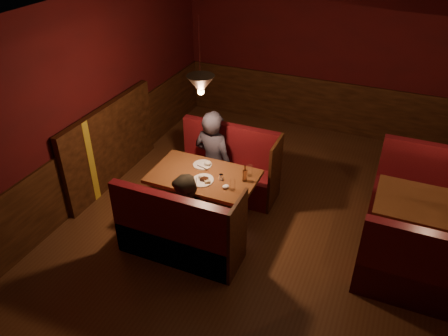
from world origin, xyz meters
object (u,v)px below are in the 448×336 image
at_px(second_bench_far, 431,197).
at_px(main_table, 205,186).
at_px(main_bench_near, 179,237).
at_px(diner_b, 187,203).
at_px(second_bench_near, 427,278).
at_px(second_table, 431,218).
at_px(main_bench_far, 229,172).
at_px(diner_a, 213,143).

bearing_deg(second_bench_far, main_table, -155.71).
xyz_separation_m(main_bench_near, diner_b, (0.02, 0.23, 0.38)).
height_order(main_bench_near, second_bench_near, second_bench_near).
distance_m(second_table, second_bench_far, 0.86).
bearing_deg(diner_b, second_bench_near, 5.54).
height_order(main_bench_far, diner_a, diner_a).
relative_size(main_bench_far, second_table, 1.13).
relative_size(main_table, diner_b, 1.00).
distance_m(second_table, diner_a, 3.06).
relative_size(main_bench_far, main_bench_near, 1.00).
distance_m(main_bench_near, second_table, 3.13).
bearing_deg(second_table, main_bench_far, 173.42).
distance_m(second_bench_far, diner_b, 3.44).
bearing_deg(diner_b, diner_a, 100.61).
xyz_separation_m(second_bench_far, diner_a, (-3.07, -0.63, 0.52)).
bearing_deg(main_bench_far, diner_a, -145.69).
distance_m(main_table, second_bench_near, 2.92).
bearing_deg(diner_b, main_table, 94.65).
bearing_deg(second_bench_far, diner_a, -168.41).
relative_size(second_table, diner_a, 0.80).
distance_m(second_bench_near, diner_a, 3.28).
distance_m(main_bench_far, diner_b, 1.44).
relative_size(second_table, diner_b, 0.97).
bearing_deg(main_table, main_bench_near, -88.89).
distance_m(main_table, main_bench_far, 0.85).
bearing_deg(main_table, diner_a, 104.74).
xyz_separation_m(main_bench_near, second_bench_far, (2.88, 2.12, 0.01)).
bearing_deg(second_bench_near, diner_a, 161.58).
distance_m(main_bench_near, diner_a, 1.59).
bearing_deg(second_bench_near, main_bench_near, -170.84).
height_order(main_bench_near, diner_b, diner_b).
relative_size(main_table, main_bench_near, 0.91).
height_order(diner_a, diner_b, diner_a).
bearing_deg(main_bench_far, diner_b, -89.05).
relative_size(main_bench_far, diner_b, 1.09).
bearing_deg(second_bench_near, diner_b, -175.30).
height_order(second_bench_far, diner_a, diner_a).
relative_size(second_bench_far, diner_a, 0.89).
distance_m(main_table, main_bench_near, 0.85).
xyz_separation_m(main_bench_far, second_bench_near, (2.88, -1.15, 0.01)).
distance_m(main_table, second_table, 2.90).
distance_m(main_bench_near, second_bench_near, 2.92).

